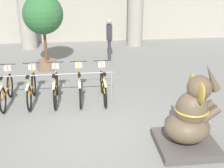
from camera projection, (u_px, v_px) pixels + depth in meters
The scene contains 10 objects.
ground_plane at pixel (93, 132), 7.34m from camera, with size 60.00×60.00×0.00m, color slate.
bike_rack at pixel (56, 80), 8.81m from camera, with size 3.28×0.05×0.77m.
bicycle_0 at pixel (7, 90), 8.59m from camera, with size 0.48×1.71×1.03m.
bicycle_1 at pixel (31, 88), 8.70m from camera, with size 0.48×1.71×1.03m.
bicycle_2 at pixel (56, 87), 8.77m from camera, with size 0.48×1.71×1.03m.
bicycle_3 at pixel (80, 86), 8.83m from camera, with size 0.48×1.71×1.03m.
bicycle_4 at pixel (103, 85), 8.90m from camera, with size 0.48×1.71×1.03m.
elephant_statue at pixel (190, 121), 6.49m from camera, with size 1.24×1.24×1.92m.
person_pedestrian at pixel (109, 36), 12.11m from camera, with size 0.22×0.47×1.64m.
potted_tree at pixel (43, 17), 10.70m from camera, with size 1.39×1.39×2.70m.
Camera 1 is at (-0.28, -6.38, 3.81)m, focal length 50.00 mm.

